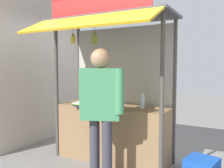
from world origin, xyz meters
TOP-DOWN VIEW (x-y plane):
  - ground_plane at (0.00, 0.00)m, footprint 20.00×20.00m
  - stall_counter at (0.00, 0.00)m, footprint 1.81×0.56m
  - stall_structure at (0.00, 0.05)m, footprint 2.01×1.35m
  - water_bottle_left at (0.51, 0.02)m, footprint 0.06×0.06m
  - water_bottle_far_left at (-0.43, 0.19)m, footprint 0.08×0.08m
  - water_bottle_mid_left at (-0.36, 0.00)m, footprint 0.07×0.07m
  - magazine_stack_mid_right at (-0.03, -0.18)m, footprint 0.22×0.28m
  - magazine_stack_rear_center at (-0.43, -0.22)m, footprint 0.22×0.31m
  - banana_bunch_inner_left at (-0.47, -0.38)m, footprint 0.09×0.09m
  - banana_bunch_rightmost at (-0.07, -0.38)m, footprint 0.10×0.10m
  - vendor_person at (0.23, -0.72)m, footprint 0.66×0.39m
  - plastic_crate at (1.37, 0.03)m, footprint 0.46×0.46m
  - neighbour_wall at (-1.84, 0.30)m, footprint 0.20×2.40m

SIDE VIEW (x-z plane):
  - ground_plane at x=0.00m, z-range 0.00..0.00m
  - plastic_crate at x=1.37m, z-range 0.00..0.27m
  - stall_counter at x=0.00m, z-range 0.00..0.88m
  - magazine_stack_mid_right at x=-0.03m, z-range 0.88..0.94m
  - magazine_stack_rear_center at x=-0.43m, z-range 0.88..0.94m
  - water_bottle_left at x=0.51m, z-range 0.87..1.10m
  - water_bottle_mid_left at x=-0.36m, z-range 0.87..1.13m
  - water_bottle_far_left at x=-0.43m, z-range 0.87..1.15m
  - vendor_person at x=0.23m, z-range 0.18..1.92m
  - neighbour_wall at x=-1.84m, z-range 0.00..3.00m
  - stall_structure at x=0.00m, z-range 0.24..2.84m
  - banana_bunch_rightmost at x=-0.07m, z-range 1.75..2.05m
  - banana_bunch_inner_left at x=-0.47m, z-range 1.78..2.05m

